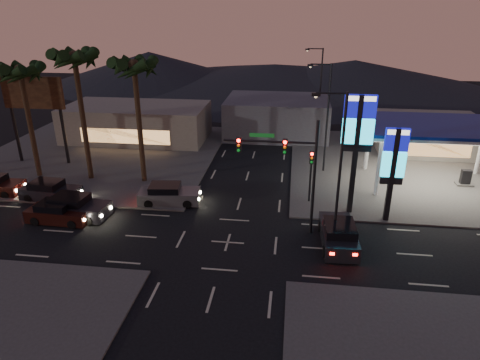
# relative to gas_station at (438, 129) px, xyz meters

# --- Properties ---
(ground) EXTENTS (140.00, 140.00, 0.00)m
(ground) POSITION_rel_gas_station_xyz_m (-16.00, -12.00, -5.08)
(ground) COLOR black
(ground) RESTS_ON ground
(corner_lot_ne) EXTENTS (24.00, 24.00, 0.12)m
(corner_lot_ne) POSITION_rel_gas_station_xyz_m (0.00, 4.00, -5.02)
(corner_lot_ne) COLOR #47443F
(corner_lot_ne) RESTS_ON ground
(corner_lot_nw) EXTENTS (24.00, 24.00, 0.12)m
(corner_lot_nw) POSITION_rel_gas_station_xyz_m (-32.00, 4.00, -5.02)
(corner_lot_nw) COLOR #47443F
(corner_lot_nw) RESTS_ON ground
(gas_station) EXTENTS (12.20, 8.20, 5.47)m
(gas_station) POSITION_rel_gas_station_xyz_m (0.00, 0.00, 0.00)
(gas_station) COLOR silver
(gas_station) RESTS_ON ground
(convenience_store) EXTENTS (10.00, 6.00, 4.00)m
(convenience_store) POSITION_rel_gas_station_xyz_m (2.00, 9.00, -3.08)
(convenience_store) COLOR #726B5B
(convenience_store) RESTS_ON ground
(pylon_sign_tall) EXTENTS (2.20, 0.35, 9.00)m
(pylon_sign_tall) POSITION_rel_gas_station_xyz_m (-7.50, -6.50, 1.31)
(pylon_sign_tall) COLOR black
(pylon_sign_tall) RESTS_ON ground
(pylon_sign_short) EXTENTS (1.60, 0.35, 7.00)m
(pylon_sign_short) POSITION_rel_gas_station_xyz_m (-5.00, -7.50, -0.42)
(pylon_sign_short) COLOR black
(pylon_sign_short) RESTS_ON ground
(traffic_signal_mast) EXTENTS (6.10, 0.39, 8.00)m
(traffic_signal_mast) POSITION_rel_gas_station_xyz_m (-12.24, -10.01, 0.15)
(traffic_signal_mast) COLOR black
(traffic_signal_mast) RESTS_ON ground
(pedestal_signal) EXTENTS (0.32, 0.39, 4.30)m
(pedestal_signal) POSITION_rel_gas_station_xyz_m (-10.50, -5.02, -2.16)
(pedestal_signal) COLOR black
(pedestal_signal) RESTS_ON ground
(streetlight_near) EXTENTS (2.14, 0.25, 10.00)m
(streetlight_near) POSITION_rel_gas_station_xyz_m (-9.21, -11.00, 0.64)
(streetlight_near) COLOR black
(streetlight_near) RESTS_ON ground
(streetlight_mid) EXTENTS (2.14, 0.25, 10.00)m
(streetlight_mid) POSITION_rel_gas_station_xyz_m (-9.21, 2.00, 0.64)
(streetlight_mid) COLOR black
(streetlight_mid) RESTS_ON ground
(streetlight_far) EXTENTS (2.14, 0.25, 10.00)m
(streetlight_far) POSITION_rel_gas_station_xyz_m (-9.21, 16.00, 0.64)
(streetlight_far) COLOR black
(streetlight_far) RESTS_ON ground
(palm_a) EXTENTS (4.41, 4.41, 10.86)m
(palm_a) POSITION_rel_gas_station_xyz_m (-25.00, -2.50, 4.35)
(palm_a) COLOR black
(palm_a) RESTS_ON ground
(palm_b) EXTENTS (4.41, 4.41, 11.46)m
(palm_b) POSITION_rel_gas_station_xyz_m (-30.00, -2.50, 4.89)
(palm_b) COLOR black
(palm_b) RESTS_ON ground
(palm_c) EXTENTS (4.41, 4.41, 10.26)m
(palm_c) POSITION_rel_gas_station_xyz_m (-35.00, -2.50, 3.80)
(palm_c) COLOR black
(palm_c) RESTS_ON ground
(billboard) EXTENTS (6.00, 0.30, 8.50)m
(billboard) POSITION_rel_gas_station_xyz_m (-36.50, 1.00, 1.25)
(billboard) COLOR black
(billboard) RESTS_ON ground
(building_far_west) EXTENTS (16.00, 8.00, 4.00)m
(building_far_west) POSITION_rel_gas_station_xyz_m (-30.00, 10.00, -3.08)
(building_far_west) COLOR #726B5B
(building_far_west) RESTS_ON ground
(building_far_mid) EXTENTS (12.00, 9.00, 4.40)m
(building_far_mid) POSITION_rel_gas_station_xyz_m (-14.00, 14.00, -2.88)
(building_far_mid) COLOR #4C4C51
(building_far_mid) RESTS_ON ground
(hill_left) EXTENTS (40.00, 40.00, 6.00)m
(hill_left) POSITION_rel_gas_station_xyz_m (-41.00, 48.00, -2.08)
(hill_left) COLOR black
(hill_left) RESTS_ON ground
(hill_right) EXTENTS (50.00, 50.00, 5.00)m
(hill_right) POSITION_rel_gas_station_xyz_m (-1.00, 48.00, -2.58)
(hill_right) COLOR black
(hill_right) RESTS_ON ground
(hill_center) EXTENTS (60.00, 60.00, 4.00)m
(hill_center) POSITION_rel_gas_station_xyz_m (-16.00, 48.00, -3.08)
(hill_center) COLOR black
(hill_center) RESTS_ON ground
(car_lane_a_front) EXTENTS (5.29, 2.55, 1.68)m
(car_lane_a_front) POSITION_rel_gas_station_xyz_m (-27.85, -9.76, -4.30)
(car_lane_a_front) COLOR black
(car_lane_a_front) RESTS_ON ground
(car_lane_a_mid) EXTENTS (4.72, 2.14, 1.51)m
(car_lane_a_mid) POSITION_rel_gas_station_xyz_m (-28.64, -10.58, -4.38)
(car_lane_a_mid) COLOR black
(car_lane_a_mid) RESTS_ON ground
(car_lane_b_front) EXTENTS (5.02, 2.53, 1.58)m
(car_lane_b_front) POSITION_rel_gas_station_xyz_m (-21.57, -6.57, -4.35)
(car_lane_b_front) COLOR #57575A
(car_lane_b_front) RESTS_ON ground
(car_lane_b_mid) EXTENTS (4.92, 2.38, 1.56)m
(car_lane_b_mid) POSITION_rel_gas_station_xyz_m (-31.28, -7.08, -4.36)
(car_lane_b_mid) COLOR black
(car_lane_b_mid) RESTS_ON ground
(suv_station) EXTENTS (2.37, 5.12, 1.68)m
(suv_station) POSITION_rel_gas_station_xyz_m (-8.76, -11.38, -4.30)
(suv_station) COLOR black
(suv_station) RESTS_ON ground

